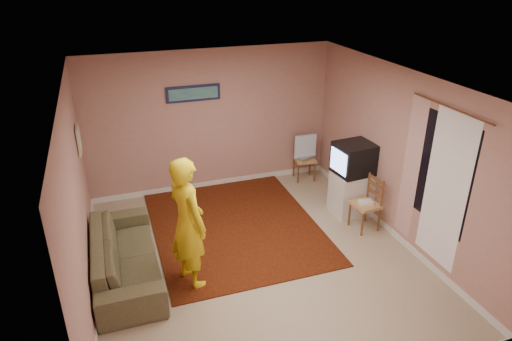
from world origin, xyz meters
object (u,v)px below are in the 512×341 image
object	(u,v)px
sofa	(125,255)
crt_tv	(354,158)
chair_a	(305,154)
chair_b	(366,199)
tv_cabinet	(351,193)
person	(188,223)

from	to	relation	value
sofa	crt_tv	bearing A→B (deg)	-81.99
chair_a	sofa	size ratio (longest dim) A/B	0.22
crt_tv	chair_b	size ratio (longest dim) A/B	1.35
tv_cabinet	sofa	size ratio (longest dim) A/B	0.35
crt_tv	sofa	bearing A→B (deg)	-177.29
chair_a	sofa	distance (m)	4.08
sofa	tv_cabinet	bearing A→B (deg)	-81.99
chair_a	person	world-z (taller)	person
chair_b	sofa	bearing A→B (deg)	-96.17
crt_tv	sofa	xyz separation A→B (m)	(-3.74, -0.51, -0.70)
tv_cabinet	crt_tv	world-z (taller)	crt_tv
crt_tv	chair_b	bearing A→B (deg)	-98.37
crt_tv	person	bearing A→B (deg)	-167.52
chair_b	person	world-z (taller)	person
chair_b	crt_tv	bearing A→B (deg)	170.58
chair_a	sofa	xyz separation A→B (m)	(-3.56, -1.98, -0.21)
crt_tv	chair_a	size ratio (longest dim) A/B	1.39
chair_a	person	size ratio (longest dim) A/B	0.26
chair_a	chair_b	bearing A→B (deg)	-78.12
sofa	person	world-z (taller)	person
tv_cabinet	sofa	bearing A→B (deg)	-172.28
tv_cabinet	crt_tv	distance (m)	0.64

